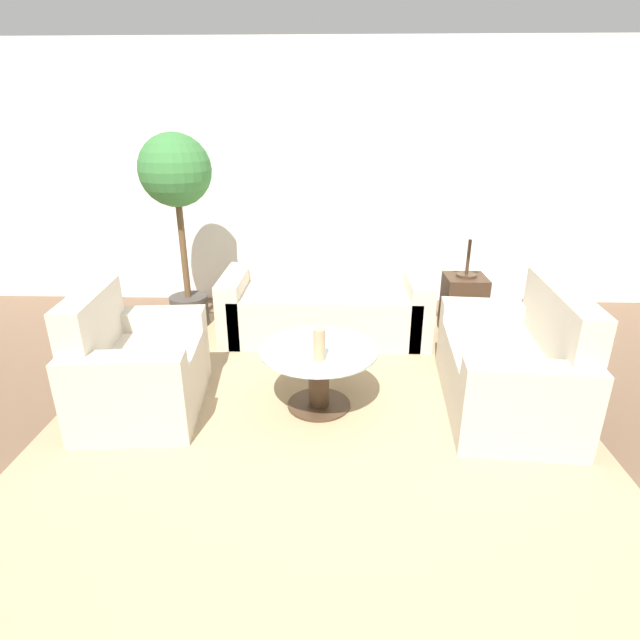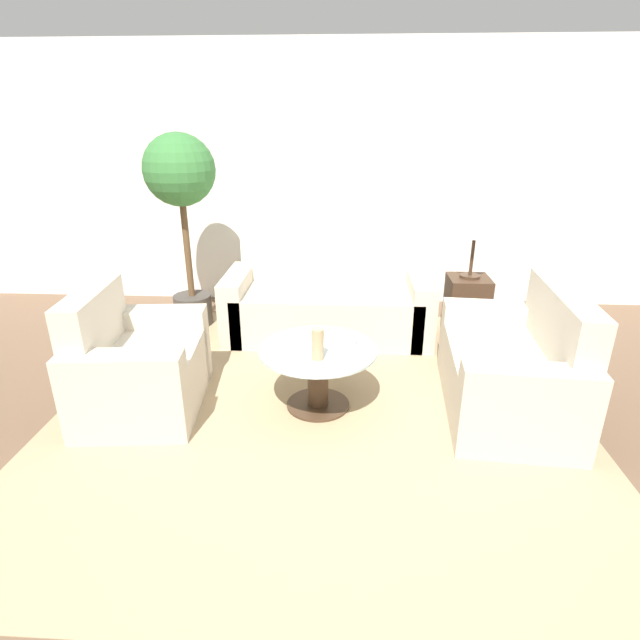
{
  "view_description": "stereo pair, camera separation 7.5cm",
  "coord_description": "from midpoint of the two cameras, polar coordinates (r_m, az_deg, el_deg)",
  "views": [
    {
      "loc": [
        -0.02,
        -2.43,
        1.87
      ],
      "look_at": [
        -0.12,
        0.85,
        0.55
      ],
      "focal_mm": 28.0,
      "sensor_mm": 36.0,
      "label": 1
    },
    {
      "loc": [
        0.06,
        -2.42,
        1.87
      ],
      "look_at": [
        -0.12,
        0.85,
        0.55
      ],
      "focal_mm": 28.0,
      "sensor_mm": 36.0,
      "label": 2
    }
  ],
  "objects": [
    {
      "name": "loveseat",
      "position": [
        3.65,
        22.14,
        -5.44
      ],
      "size": [
        0.87,
        1.32,
        0.87
      ],
      "rotation": [
        0.0,
        0.0,
        -1.65
      ],
      "color": "beige",
      "rests_on": "ground_plane"
    },
    {
      "name": "armchair",
      "position": [
        3.64,
        -19.9,
        -5.25
      ],
      "size": [
        0.83,
        1.03,
        0.85
      ],
      "rotation": [
        0.0,
        0.0,
        1.67
      ],
      "color": "beige",
      "rests_on": "ground_plane"
    },
    {
      "name": "sofa_main",
      "position": [
        4.63,
        1.39,
        2.01
      ],
      "size": [
        1.85,
        0.81,
        0.89
      ],
      "color": "beige",
      "rests_on": "ground_plane"
    },
    {
      "name": "side_table",
      "position": [
        4.76,
        16.81,
        1.45
      ],
      "size": [
        0.36,
        0.36,
        0.56
      ],
      "color": "#422D1E",
      "rests_on": "ground_plane"
    },
    {
      "name": "vase",
      "position": [
        3.16,
        0.41,
        -2.78
      ],
      "size": [
        0.08,
        0.08,
        0.21
      ],
      "color": "tan",
      "rests_on": "coffee_table"
    },
    {
      "name": "rug",
      "position": [
        3.55,
        0.39,
        -9.72
      ],
      "size": [
        3.55,
        3.5,
        0.01
      ],
      "color": "tan",
      "rests_on": "ground_plane"
    },
    {
      "name": "ground_plane",
      "position": [
        3.06,
        2.23,
        -15.7
      ],
      "size": [
        14.0,
        14.0,
        0.0
      ],
      "primitive_type": "plane",
      "color": "brown"
    },
    {
      "name": "book_stack",
      "position": [
        3.41,
        3.04,
        -2.31
      ],
      "size": [
        0.21,
        0.14,
        0.05
      ],
      "rotation": [
        0.0,
        0.0,
        -0.03
      ],
      "color": "beige",
      "rests_on": "coffee_table"
    },
    {
      "name": "potted_plant",
      "position": [
        4.74,
        -15.12,
        14.09
      ],
      "size": [
        0.63,
        0.63,
        1.78
      ],
      "color": "#3D3833",
      "rests_on": "ground_plane"
    },
    {
      "name": "wall_back",
      "position": [
        5.32,
        3.07,
        15.78
      ],
      "size": [
        10.0,
        0.06,
        2.6
      ],
      "color": "white",
      "rests_on": "ground_plane"
    },
    {
      "name": "bowl",
      "position": [
        3.52,
        0.55,
        -1.49
      ],
      "size": [
        0.15,
        0.15,
        0.05
      ],
      "color": "beige",
      "rests_on": "coffee_table"
    },
    {
      "name": "coffee_table",
      "position": [
        3.41,
        0.4,
        -5.67
      ],
      "size": [
        0.8,
        0.8,
        0.45
      ],
      "color": "#422D1E",
      "rests_on": "ground_plane"
    },
    {
      "name": "table_lamp",
      "position": [
        4.56,
        17.87,
        10.55
      ],
      "size": [
        0.31,
        0.31,
        0.65
      ],
      "color": "#422D1E",
      "rests_on": "side_table"
    }
  ]
}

